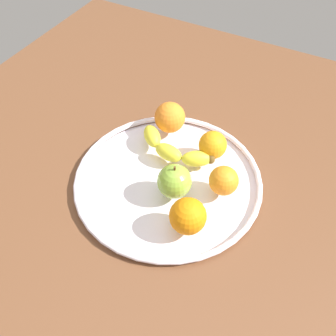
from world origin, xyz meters
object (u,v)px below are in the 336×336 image
Objects in this scene: fruit_bowl at (168,180)px; banana at (174,149)px; orange_front_left at (188,216)px; orange_front_right at (224,181)px; apple at (174,181)px; orange_center at (213,145)px; orange_back_right at (170,117)px.

banana is at bearing 106.93° from fruit_bowl.
banana reaches higher than fruit_bowl.
orange_front_left is 1.16× the size of orange_front_right.
orange_center is (2.50, 13.24, -0.40)cm from apple.
banana is at bearing 162.74° from orange_front_right.
apple is 1.26× the size of orange_center.
fruit_bowl is at bearing -65.74° from banana.
orange_back_right is (-6.68, 13.47, 4.46)cm from fruit_bowl.
orange_back_right is (-15.66, 22.55, 0.06)cm from orange_front_left.
orange_front_left is at bearing -45.34° from fruit_bowl.
orange_front_left is at bearing -79.80° from orange_center.
orange_back_right reaches higher than fruit_bowl.
apple is (4.93, -9.28, 1.75)cm from banana.
apple is (2.98, -2.88, 4.38)cm from fruit_bowl.
banana is 2.78× the size of orange_front_left.
orange_front_left is at bearing -55.22° from orange_back_right.
orange_front_left is 1.14× the size of orange_center.
fruit_bowl is at bearing 136.02° from apple.
orange_front_left is at bearing -46.00° from apple.
orange_front_left reaches higher than fruit_bowl.
orange_front_right reaches higher than banana.
orange_center is at bearing 35.39° from banana.
orange_front_right is 21.32cm from orange_back_right.
banana is at bearing -151.93° from orange_center.
orange_center is at bearing 126.25° from orange_front_right.
orange_back_right is at bearing 124.78° from orange_front_left.
orange_front_right is (2.45, 11.33, -0.49)cm from orange_front_left.
orange_back_right is at bearing 131.16° from banana.
fruit_bowl is at bearing -117.88° from orange_center.
orange_front_left is 19.76cm from orange_center.
apple reaches higher than fruit_bowl.
banana is at bearing -56.17° from orange_back_right.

